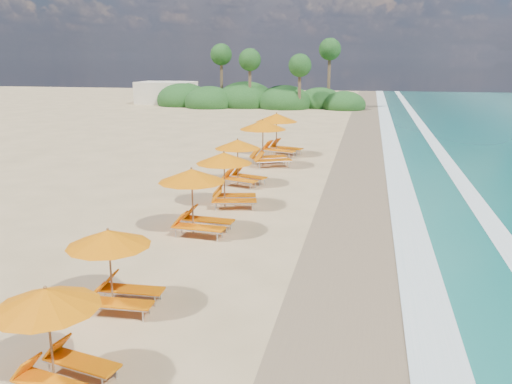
{
  "coord_description": "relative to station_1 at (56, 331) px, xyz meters",
  "views": [
    {
      "loc": [
        3.87,
        -18.4,
        5.99
      ],
      "look_at": [
        0.0,
        0.0,
        1.2
      ],
      "focal_mm": 37.47,
      "sensor_mm": 36.0,
      "label": 1
    }
  ],
  "objects": [
    {
      "name": "treeline",
      "position": [
        -8.41,
        56.05,
        -0.12
      ],
      "size": [
        25.8,
        8.8,
        9.74
      ],
      "color": "#163D14",
      "rests_on": "ground"
    },
    {
      "name": "station_3",
      "position": [
        -0.23,
        9.04,
        0.2
      ],
      "size": [
        2.65,
        2.48,
        2.34
      ],
      "rotation": [
        0.0,
        0.0,
        -0.08
      ],
      "color": "olive",
      "rests_on": "ground"
    },
    {
      "name": "station_5",
      "position": [
        -0.45,
        16.4,
        0.14
      ],
      "size": [
        2.86,
        2.8,
        2.24
      ],
      "rotation": [
        0.0,
        0.0,
        -0.33
      ],
      "color": "olive",
      "rests_on": "ground"
    },
    {
      "name": "station_4",
      "position": [
        -0.04,
        12.56,
        0.18
      ],
      "size": [
        2.85,
        2.75,
        2.32
      ],
      "rotation": [
        0.0,
        0.0,
        0.24
      ],
      "color": "olive",
      "rests_on": "ground"
    },
    {
      "name": "station_2",
      "position": [
        -0.36,
        3.18,
        0.04
      ],
      "size": [
        2.26,
        2.1,
        2.06
      ],
      "rotation": [
        0.0,
        0.0,
        0.04
      ],
      "color": "olive",
      "rests_on": "ground"
    },
    {
      "name": "station_7",
      "position": [
        0.04,
        24.55,
        0.37
      ],
      "size": [
        3.39,
        3.32,
        2.66
      ],
      "rotation": [
        0.0,
        0.0,
        -0.33
      ],
      "color": "olive",
      "rests_on": "ground"
    },
    {
      "name": "station_6",
      "position": [
        -0.11,
        21.1,
        0.37
      ],
      "size": [
        3.49,
        3.47,
        2.65
      ],
      "rotation": [
        0.0,
        0.0,
        0.45
      ],
      "color": "olive",
      "rests_on": "ground"
    },
    {
      "name": "wet_sand",
      "position": [
        5.52,
        10.53,
        -1.11
      ],
      "size": [
        4.0,
        160.0,
        0.01
      ],
      "primitive_type": "cube",
      "color": "#806A4C",
      "rests_on": "ground"
    },
    {
      "name": "ground",
      "position": [
        1.52,
        10.53,
        -1.12
      ],
      "size": [
        160.0,
        160.0,
        0.0
      ],
      "primitive_type": "plane",
      "color": "tan",
      "rests_on": "ground"
    },
    {
      "name": "beach_building",
      "position": [
        -20.48,
        58.53,
        0.28
      ],
      "size": [
        7.0,
        5.0,
        2.8
      ],
      "primitive_type": "cube",
      "color": "beige",
      "rests_on": "ground"
    },
    {
      "name": "station_1",
      "position": [
        0.0,
        0.0,
        0.0
      ],
      "size": [
        2.42,
        2.32,
        1.99
      ],
      "rotation": [
        0.0,
        0.0,
        -0.21
      ],
      "color": "olive",
      "rests_on": "ground"
    },
    {
      "name": "surf_foam",
      "position": [
        8.22,
        10.53,
        -1.09
      ],
      "size": [
        4.0,
        160.0,
        0.01
      ],
      "color": "white",
      "rests_on": "ground"
    }
  ]
}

